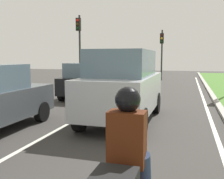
{
  "coord_description": "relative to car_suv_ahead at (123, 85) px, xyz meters",
  "views": [
    {
      "loc": [
        2.83,
        1.54,
        2.05
      ],
      "look_at": [
        0.89,
        8.23,
        1.2
      ],
      "focal_mm": 42.07,
      "sensor_mm": 36.0,
      "label": 1
    }
  ],
  "objects": [
    {
      "name": "curb_right",
      "position": [
        3.25,
        4.36,
        -1.11
      ],
      "size": [
        0.24,
        48.0,
        0.12
      ],
      "primitive_type": "cube",
      "color": "#9E9B93",
      "rests_on": "ground"
    },
    {
      "name": "car_hatchback_far",
      "position": [
        -3.05,
        4.33,
        -0.28
      ],
      "size": [
        1.8,
        3.73,
        1.78
      ],
      "rotation": [
        0.0,
        0.0,
        0.02
      ],
      "color": "black",
      "rests_on": "ground"
    },
    {
      "name": "rider_person",
      "position": [
        1.37,
        -5.39,
        0.02
      ],
      "size": [
        0.5,
        0.4,
        1.16
      ],
      "rotation": [
        0.0,
        0.0,
        0.0
      ],
      "color": "#4C1E0C",
      "rests_on": "ground"
    },
    {
      "name": "lane_line_right_edge",
      "position": [
        2.75,
        4.36,
        -1.16
      ],
      "size": [
        0.12,
        32.0,
        0.01
      ],
      "primitive_type": "cube",
      "color": "silver",
      "rests_on": "ground"
    },
    {
      "name": "traffic_light_overhead_left",
      "position": [
        -5.68,
        9.69,
        2.28
      ],
      "size": [
        0.32,
        0.5,
        5.08
      ],
      "color": "#2D2D2D",
      "rests_on": "ground"
    },
    {
      "name": "lane_line_center",
      "position": [
        -1.55,
        4.36,
        -1.16
      ],
      "size": [
        0.12,
        32.0,
        0.01
      ],
      "primitive_type": "cube",
      "color": "silver",
      "rests_on": "ground"
    },
    {
      "name": "ground_plane",
      "position": [
        -0.85,
        4.36,
        -1.17
      ],
      "size": [
        60.0,
        60.0,
        0.0
      ],
      "primitive_type": "plane",
      "color": "#383533"
    },
    {
      "name": "car_suv_ahead",
      "position": [
        0.0,
        0.0,
        0.0
      ],
      "size": [
        1.99,
        4.51,
        2.28
      ],
      "rotation": [
        0.0,
        0.0,
        -0.01
      ],
      "color": "#B7BABF",
      "rests_on": "ground"
    },
    {
      "name": "traffic_light_far_median",
      "position": [
        -0.37,
        15.9,
        1.85
      ],
      "size": [
        0.32,
        0.5,
        4.5
      ],
      "color": "#2D2D2D",
      "rests_on": "ground"
    }
  ]
}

